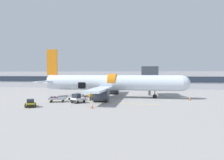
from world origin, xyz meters
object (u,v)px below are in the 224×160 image
Objects in this scene: baggage_cart_loading at (76,97)px; ground_crew_loader_a at (96,94)px; airplane at (110,83)px; baggage_cart_queued at (57,99)px; baggage_tug_lead at (30,103)px; baggage_tug_mid at (77,99)px; suitcase_on_tarmac_upright at (85,99)px; ground_crew_driver at (92,96)px; ground_crew_loader_b at (90,96)px.

baggage_cart_loading is 2.15× the size of ground_crew_loader_a.
airplane is 12.72m from baggage_cart_queued.
baggage_tug_lead is 8.27m from baggage_tug_mid.
baggage_cart_loading is 0.98× the size of baggage_cart_queued.
ground_crew_loader_a is (1.93, 6.21, 0.25)m from baggage_tug_mid.
baggage_cart_loading is (4.14, 10.11, 0.01)m from baggage_tug_lead.
airplane is 10.54m from baggage_tug_mid.
ground_crew_loader_a is at bearing 55.94° from baggage_tug_lead.
baggage_cart_loading is at bearing 156.62° from suitcase_on_tarmac_upright.
ground_crew_driver is (7.66, 9.81, 0.32)m from baggage_tug_lead.
ground_crew_loader_a reaches higher than ground_crew_driver.
ground_crew_loader_b reaches higher than suitcase_on_tarmac_upright.
ground_crew_loader_a is at bearing -132.20° from airplane.
ground_crew_loader_b is at bearing 65.03° from baggage_tug_mid.
baggage_cart_queued is (-2.31, -4.08, -0.08)m from baggage_cart_loading.
ground_crew_loader_b is (3.45, -1.22, 0.29)m from baggage_cart_loading.
suitcase_on_tarmac_upright is (2.27, -0.98, -0.22)m from baggage_cart_loading.
airplane is at bearing 44.68° from baggage_cart_queued.
baggage_cart_loading is 4.76× the size of suitcase_on_tarmac_upright.
baggage_tug_mid is at bearing 42.84° from baggage_tug_lead.
ground_crew_loader_b is at bearing -94.59° from ground_crew_driver.
baggage_tug_mid is at bearing -107.30° from ground_crew_loader_a.
airplane is 7.62m from suitcase_on_tarmac_upright.
baggage_cart_loading is 2.35× the size of ground_crew_driver.
baggage_cart_queued is at bearing 73.14° from baggage_tug_lead.
ground_crew_loader_b is at bearing -19.46° from baggage_cart_loading.
airplane is 11.38× the size of baggage_tug_lead.
airplane is 8.55× the size of baggage_cart_loading.
suitcase_on_tarmac_upright is (-1.25, -0.68, -0.52)m from ground_crew_driver.
ground_crew_driver is (1.59, 4.18, 0.17)m from baggage_tug_mid.
ground_crew_loader_a is 2.21× the size of suitcase_on_tarmac_upright.
baggage_tug_lead is 14.29m from ground_crew_loader_a.
suitcase_on_tarmac_upright is (-1.59, -2.70, -0.61)m from ground_crew_loader_a.
baggage_tug_lead is (-10.67, -14.77, -2.66)m from airplane.
baggage_tug_lead is 1.77× the size of ground_crew_driver.
ground_crew_loader_b is at bearing 26.39° from baggage_cart_queued.
baggage_tug_lead is at bearing -130.47° from ground_crew_loader_b.
ground_crew_loader_b is (1.52, 3.27, 0.15)m from baggage_tug_mid.
baggage_tug_lead is 1.80× the size of ground_crew_loader_b.
ground_crew_loader_a is (8.00, 11.83, 0.40)m from baggage_tug_lead.
suitcase_on_tarmac_upright is (0.35, 3.50, -0.36)m from baggage_tug_mid.
baggage_tug_mid is 3.61m from ground_crew_loader_b.
airplane is at bearing 62.37° from ground_crew_loader_b.
airplane is at bearing 35.53° from baggage_cart_loading.
airplane is at bearing 47.80° from ground_crew_loader_a.
baggage_cart_queued is 6.96m from ground_crew_driver.
baggage_cart_queued is 8.48m from ground_crew_loader_a.
ground_crew_loader_b is at bearing -11.36° from suitcase_on_tarmac_upright.
ground_crew_driver is 1.52m from suitcase_on_tarmac_upright.
ground_crew_driver is (5.83, 3.77, 0.38)m from baggage_cart_queued.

